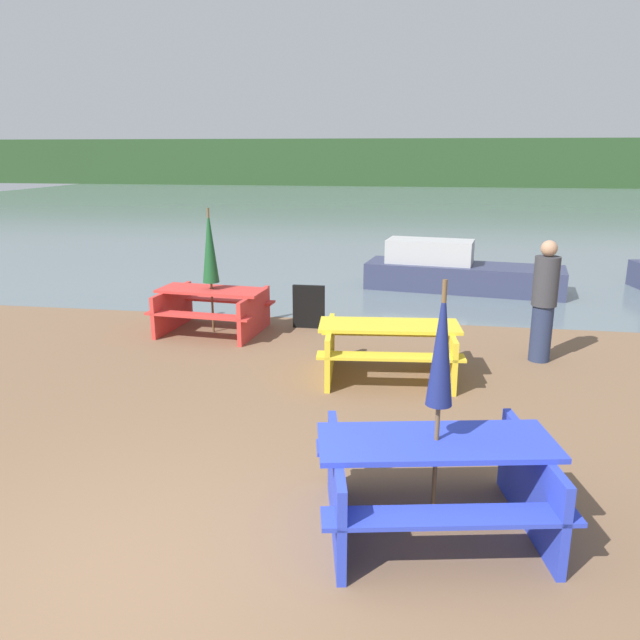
# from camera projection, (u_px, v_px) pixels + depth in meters

# --- Properties ---
(ground_plane) EXTENTS (60.00, 60.00, 0.00)m
(ground_plane) POSITION_uv_depth(u_px,v_px,m) (139.00, 583.00, 4.44)
(ground_plane) COLOR brown
(water) EXTENTS (60.00, 50.00, 0.00)m
(water) POSITION_uv_depth(u_px,v_px,m) (390.00, 205.00, 35.22)
(water) COLOR slate
(water) RESTS_ON ground_plane
(far_treeline) EXTENTS (80.00, 1.60, 4.00)m
(far_treeline) POSITION_uv_depth(u_px,v_px,m) (404.00, 163.00, 53.73)
(far_treeline) COLOR #284723
(far_treeline) RESTS_ON water
(picnic_table_blue) EXTENTS (2.08, 1.71, 0.79)m
(picnic_table_blue) POSITION_uv_depth(u_px,v_px,m) (435.00, 475.00, 4.95)
(picnic_table_blue) COLOR blue
(picnic_table_blue) RESTS_ON ground_plane
(picnic_table_yellow) EXTENTS (1.99, 1.56, 0.74)m
(picnic_table_yellow) POSITION_uv_depth(u_px,v_px,m) (389.00, 344.00, 8.39)
(picnic_table_yellow) COLOR yellow
(picnic_table_yellow) RESTS_ON ground_plane
(picnic_table_red) EXTENTS (1.89, 1.54, 0.75)m
(picnic_table_red) POSITION_uv_depth(u_px,v_px,m) (212.00, 306.00, 10.47)
(picnic_table_red) COLOR red
(picnic_table_red) RESTS_ON ground_plane
(umbrella_darkgreen) EXTENTS (0.27, 0.27, 2.08)m
(umbrella_darkgreen) POSITION_uv_depth(u_px,v_px,m) (210.00, 246.00, 10.21)
(umbrella_darkgreen) COLOR brown
(umbrella_darkgreen) RESTS_ON ground_plane
(umbrella_navy) EXTENTS (0.20, 0.20, 2.07)m
(umbrella_navy) POSITION_uv_depth(u_px,v_px,m) (441.00, 348.00, 4.67)
(umbrella_navy) COLOR brown
(umbrella_navy) RESTS_ON ground_plane
(boat) EXTENTS (4.35, 1.82, 1.08)m
(boat) POSITION_uv_depth(u_px,v_px,m) (456.00, 272.00, 13.70)
(boat) COLOR #333856
(boat) RESTS_ON water
(person) EXTENTS (0.35, 0.35, 1.77)m
(person) POSITION_uv_depth(u_px,v_px,m) (544.00, 302.00, 8.92)
(person) COLOR #283351
(person) RESTS_ON ground_plane
(signboard) EXTENTS (0.55, 0.08, 0.75)m
(signboard) POSITION_uv_depth(u_px,v_px,m) (309.00, 307.00, 10.74)
(signboard) COLOR black
(signboard) RESTS_ON ground_plane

